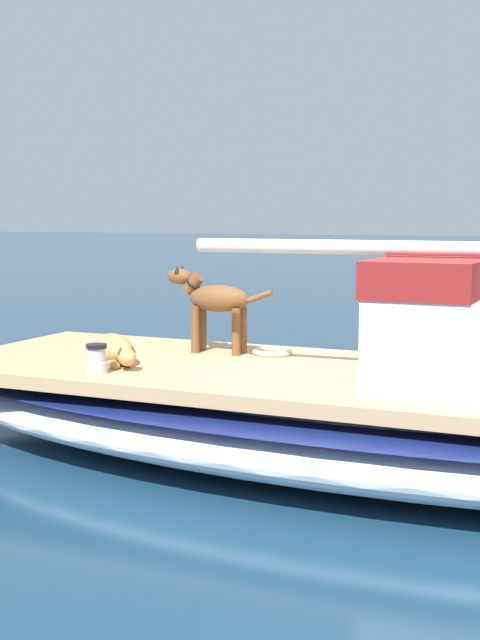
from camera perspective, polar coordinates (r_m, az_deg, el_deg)
ground_plane at (r=6.47m, az=8.42°, el=-9.31°), size 120.00×120.00×0.00m
sailboat_main at (r=6.38m, az=8.48°, el=-6.42°), size 2.95×7.38×0.66m
dog_tan at (r=6.79m, az=-8.04°, el=-1.89°), size 0.75×0.72×0.22m
dog_brown at (r=7.20m, az=-1.70°, el=1.22°), size 0.25×0.94×0.70m
deck_winch at (r=6.40m, az=-9.18°, el=-2.52°), size 0.16×0.16×0.21m
coiled_rope at (r=7.15m, az=2.10°, el=-2.05°), size 0.32×0.32×0.04m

